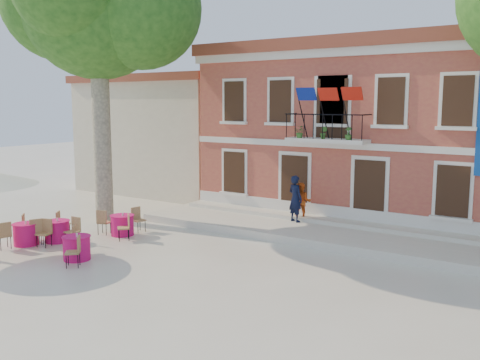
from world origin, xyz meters
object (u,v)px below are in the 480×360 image
plane_tree_west (97,5)px  cafe_table_0 (26,233)px  cafe_table_3 (57,230)px  pedestrian_orange (302,202)px  cafe_table_1 (77,247)px  cafe_table_4 (122,224)px  pedestrian_navy (295,199)px

plane_tree_west → cafe_table_0: (0.63, -4.18, -8.37)m
cafe_table_0 → cafe_table_3: size_ratio=0.97×
pedestrian_orange → cafe_table_0: size_ratio=0.83×
plane_tree_west → cafe_table_0: size_ratio=6.56×
cafe_table_3 → cafe_table_1: bearing=-24.5°
pedestrian_orange → cafe_table_4: 6.99m
plane_tree_west → cafe_table_3: plane_tree_west is taller
plane_tree_west → cafe_table_1: bearing=-50.9°
pedestrian_orange → cafe_table_4: size_ratio=0.82×
plane_tree_west → pedestrian_navy: bearing=23.5°
cafe_table_1 → plane_tree_west: bearing=129.1°
plane_tree_west → cafe_table_4: (2.42, -1.32, -8.37)m
pedestrian_navy → cafe_table_0: size_ratio=1.01×
cafe_table_3 → cafe_table_4: size_ratio=1.01×
plane_tree_west → cafe_table_3: (1.18, -3.29, -8.37)m
cafe_table_1 → cafe_table_3: size_ratio=0.92×
pedestrian_navy → cafe_table_1: 8.48m
cafe_table_0 → plane_tree_west: bearing=98.6°
pedestrian_navy → cafe_table_1: size_ratio=1.07×
pedestrian_navy → cafe_table_0: bearing=68.1°
cafe_table_1 → cafe_table_4: 3.25m
plane_tree_west → cafe_table_3: size_ratio=6.40×
pedestrian_orange → cafe_table_4: pedestrian_orange is taller
cafe_table_0 → cafe_table_4: size_ratio=0.99×
plane_tree_west → cafe_table_1: 10.10m
pedestrian_navy → cafe_table_0: 9.98m
pedestrian_navy → cafe_table_3: (-6.15, -6.47, -0.79)m
cafe_table_3 → cafe_table_0: bearing=-121.4°
cafe_table_1 → cafe_table_3: bearing=155.5°
cafe_table_0 → cafe_table_1: size_ratio=1.06×
pedestrian_navy → cafe_table_1: (-3.78, -7.55, -0.80)m
cafe_table_1 → cafe_table_3: (-2.37, 1.08, 0.01)m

